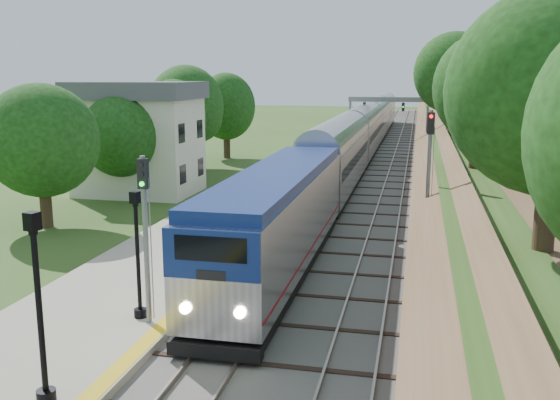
% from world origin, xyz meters
% --- Properties ---
extents(trackbed, '(9.50, 170.00, 0.28)m').
position_xyz_m(trackbed, '(2.00, 60.00, 0.07)').
color(trackbed, '#4C4944').
rests_on(trackbed, ground).
extents(platform, '(6.40, 68.00, 0.38)m').
position_xyz_m(platform, '(-5.20, 16.00, 0.19)').
color(platform, '#A09981').
rests_on(platform, ground).
extents(yellow_stripe, '(0.55, 68.00, 0.01)m').
position_xyz_m(yellow_stripe, '(-2.35, 16.00, 0.39)').
color(yellow_stripe, gold).
rests_on(yellow_stripe, platform).
extents(embankment, '(10.64, 170.00, 11.70)m').
position_xyz_m(embankment, '(10.35, 60.00, 1.95)').
color(embankment, brown).
rests_on(embankment, ground).
extents(station_building, '(8.60, 6.60, 8.00)m').
position_xyz_m(station_building, '(-14.00, 30.00, 4.09)').
color(station_building, beige).
rests_on(station_building, ground).
extents(signal_gantry, '(8.40, 0.38, 6.20)m').
position_xyz_m(signal_gantry, '(2.47, 54.99, 4.82)').
color(signal_gantry, slate).
rests_on(signal_gantry, ground).
extents(trees_behind_platform, '(7.82, 53.32, 7.21)m').
position_xyz_m(trees_behind_platform, '(-11.17, 20.67, 4.53)').
color(trees_behind_platform, '#332316').
rests_on(trees_behind_platform, ground).
extents(train, '(2.95, 98.19, 4.34)m').
position_xyz_m(train, '(0.00, 52.82, 2.24)').
color(train, black).
rests_on(train, trackbed).
extents(lamppost_mid, '(0.49, 0.49, 4.91)m').
position_xyz_m(lamppost_mid, '(-3.27, 1.31, 2.57)').
color(lamppost_mid, black).
rests_on(lamppost_mid, platform).
extents(lamppost_far, '(0.43, 0.43, 4.36)m').
position_xyz_m(lamppost_far, '(-3.38, 7.05, 2.33)').
color(lamppost_far, black).
rests_on(lamppost_far, platform).
extents(signal_platform, '(0.33, 0.26, 5.59)m').
position_xyz_m(signal_platform, '(-2.90, 6.71, 3.82)').
color(signal_platform, slate).
rests_on(signal_platform, platform).
extents(signal_farside, '(0.37, 0.29, 6.67)m').
position_xyz_m(signal_farside, '(6.20, 20.06, 4.20)').
color(signal_farside, slate).
rests_on(signal_farside, ground).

